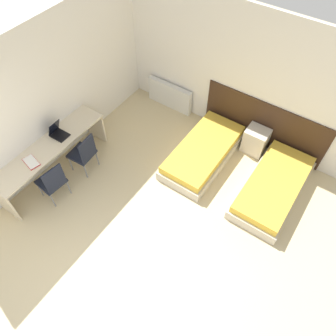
{
  "coord_description": "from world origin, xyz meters",
  "views": [
    {
      "loc": [
        1.97,
        -0.48,
        5.08
      ],
      "look_at": [
        0.0,
        2.4,
        0.55
      ],
      "focal_mm": 35.0,
      "sensor_mm": 36.0,
      "label": 1
    }
  ],
  "objects_px": {
    "bed_near_door": "(273,187)",
    "chair_near_notebook": "(52,181)",
    "laptop": "(58,133)",
    "bed_near_window": "(203,152)",
    "nightstand": "(256,140)",
    "chair_near_laptop": "(84,152)"
  },
  "relations": [
    {
      "from": "chair_near_laptop",
      "to": "bed_near_window",
      "type": "bearing_deg",
      "value": 36.83
    },
    {
      "from": "chair_near_laptop",
      "to": "bed_near_door",
      "type": "bearing_deg",
      "value": 20.71
    },
    {
      "from": "bed_near_window",
      "to": "laptop",
      "type": "distance_m",
      "value": 2.75
    },
    {
      "from": "chair_near_notebook",
      "to": "bed_near_window",
      "type": "bearing_deg",
      "value": 58.74
    },
    {
      "from": "laptop",
      "to": "chair_near_laptop",
      "type": "bearing_deg",
      "value": 9.58
    },
    {
      "from": "bed_near_door",
      "to": "chair_near_laptop",
      "type": "distance_m",
      "value": 3.51
    },
    {
      "from": "bed_near_window",
      "to": "bed_near_door",
      "type": "bearing_deg",
      "value": 0.0
    },
    {
      "from": "laptop",
      "to": "bed_near_window",
      "type": "bearing_deg",
      "value": 34.87
    },
    {
      "from": "bed_near_window",
      "to": "bed_near_door",
      "type": "xyz_separation_m",
      "value": [
        1.47,
        0.0,
        0.0
      ]
    },
    {
      "from": "bed_near_window",
      "to": "nightstand",
      "type": "height_order",
      "value": "nightstand"
    },
    {
      "from": "bed_near_window",
      "to": "nightstand",
      "type": "bearing_deg",
      "value": 46.43
    },
    {
      "from": "bed_near_door",
      "to": "chair_near_notebook",
      "type": "height_order",
      "value": "chair_near_notebook"
    },
    {
      "from": "nightstand",
      "to": "chair_near_notebook",
      "type": "height_order",
      "value": "chair_near_notebook"
    },
    {
      "from": "bed_near_door",
      "to": "chair_near_notebook",
      "type": "relative_size",
      "value": 2.15
    },
    {
      "from": "nightstand",
      "to": "chair_near_laptop",
      "type": "height_order",
      "value": "chair_near_laptop"
    },
    {
      "from": "chair_near_notebook",
      "to": "laptop",
      "type": "distance_m",
      "value": 0.89
    },
    {
      "from": "bed_near_window",
      "to": "laptop",
      "type": "height_order",
      "value": "laptop"
    },
    {
      "from": "chair_near_laptop",
      "to": "chair_near_notebook",
      "type": "relative_size",
      "value": 1.0
    },
    {
      "from": "nightstand",
      "to": "chair_near_laptop",
      "type": "relative_size",
      "value": 0.61
    },
    {
      "from": "bed_near_window",
      "to": "chair_near_notebook",
      "type": "xyz_separation_m",
      "value": [
        -1.7,
        -2.27,
        0.32
      ]
    },
    {
      "from": "bed_near_window",
      "to": "nightstand",
      "type": "xyz_separation_m",
      "value": [
        0.73,
        0.77,
        0.1
      ]
    },
    {
      "from": "bed_near_door",
      "to": "laptop",
      "type": "relative_size",
      "value": 6.16
    }
  ]
}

